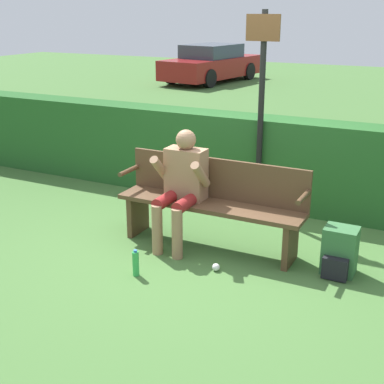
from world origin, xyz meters
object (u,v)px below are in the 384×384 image
Objects in this scene: backpack at (339,252)px; parked_car at (212,64)px; water_bottle at (136,263)px; person_seated at (182,182)px; park_bench at (212,201)px; signpost at (261,100)px.

backpack is 0.11× the size of parked_car.
water_bottle is at bearing -149.40° from parked_car.
person_seated is 4.68× the size of water_bottle.
parked_car reaches higher than person_seated.
person_seated is 2.68× the size of backpack.
water_bottle is (-0.35, -0.95, -0.38)m from park_bench.
park_bench reaches higher than water_bottle.
signpost is (0.37, 1.29, 0.69)m from person_seated.
park_bench is 1.37m from backpack.
park_bench is 1.62× the size of person_seated.
person_seated is at bearing -157.05° from park_bench.
signpost reaches higher than person_seated.
parked_car reaches higher than park_bench.
person_seated is at bearing -147.87° from parked_car.
signpost is (0.43, 2.11, 1.26)m from water_bottle.
signpost is at bearing 86.00° from park_bench.
signpost is at bearing 78.56° from water_bottle.
water_bottle is at bearing -151.87° from backpack.
signpost is 12.43m from parked_car.
water_bottle is (-1.69, -0.90, -0.09)m from backpack.
park_bench is at bearing 178.08° from backpack.
person_seated is 13.41m from parked_car.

